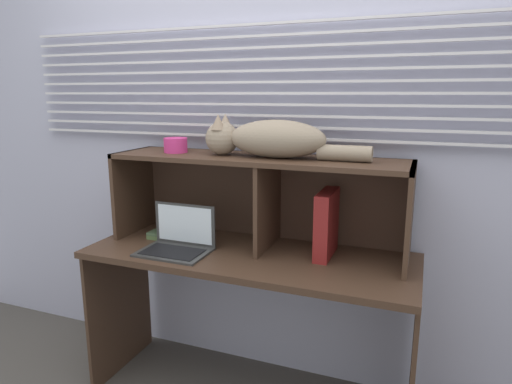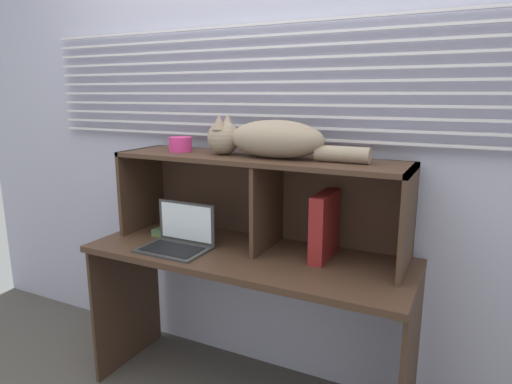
% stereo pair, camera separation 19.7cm
% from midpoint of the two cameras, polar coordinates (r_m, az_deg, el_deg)
% --- Properties ---
extents(back_panel_with_blinds, '(4.40, 0.08, 2.50)m').
position_cam_midpoint_polar(back_panel_with_blinds, '(2.24, -0.47, 7.01)').
color(back_panel_with_blinds, '#ADACC6').
rests_on(back_panel_with_blinds, ground).
extents(desk, '(1.51, 0.56, 0.75)m').
position_cam_midpoint_polar(desk, '(2.11, -3.70, -11.49)').
color(desk, '#422C1F').
rests_on(desk, ground).
extents(hutch_shelf_unit, '(1.39, 0.35, 0.43)m').
position_cam_midpoint_polar(hutch_shelf_unit, '(2.09, -2.20, 1.19)').
color(hutch_shelf_unit, '#422C1F').
rests_on(hutch_shelf_unit, desk).
extents(cat, '(0.77, 0.20, 0.19)m').
position_cam_midpoint_polar(cat, '(2.01, -1.26, 6.81)').
color(cat, gray).
rests_on(cat, hutch_shelf_unit).
extents(laptop, '(0.32, 0.22, 0.21)m').
position_cam_midpoint_polar(laptop, '(2.12, -12.67, -6.28)').
color(laptop, '#343434').
rests_on(laptop, desk).
extents(binder_upright, '(0.06, 0.25, 0.30)m').
position_cam_midpoint_polar(binder_upright, '(1.99, 6.25, -4.10)').
color(binder_upright, maroon).
rests_on(binder_upright, desk).
extents(book_stack, '(0.14, 0.21, 0.04)m').
position_cam_midpoint_polar(book_stack, '(2.36, -13.43, -5.04)').
color(book_stack, '#546F3F').
rests_on(book_stack, desk).
extents(small_basket, '(0.11, 0.11, 0.07)m').
position_cam_midpoint_polar(small_basket, '(2.24, -12.78, 5.87)').
color(small_basket, '#CF337E').
rests_on(small_basket, hutch_shelf_unit).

